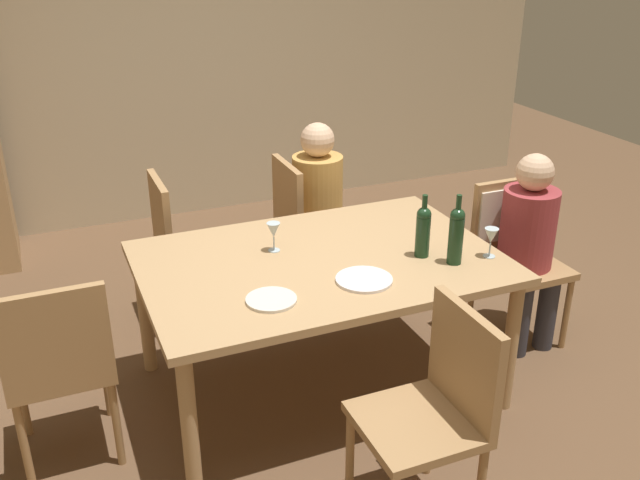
# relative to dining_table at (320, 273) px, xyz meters

# --- Properties ---
(ground_plane) EXTENTS (10.00, 10.00, 0.00)m
(ground_plane) POSITION_rel_dining_table_xyz_m (0.00, 0.00, -0.67)
(ground_plane) COLOR brown
(rear_room_partition) EXTENTS (6.40, 0.12, 2.70)m
(rear_room_partition) POSITION_rel_dining_table_xyz_m (0.00, 2.78, 0.68)
(rear_room_partition) COLOR beige
(rear_room_partition) RESTS_ON ground_plane
(dining_table) EXTENTS (1.72, 1.17, 0.75)m
(dining_table) POSITION_rel_dining_table_xyz_m (0.00, 0.00, 0.00)
(dining_table) COLOR tan
(dining_table) RESTS_ON ground_plane
(chair_far_right) EXTENTS (0.44, 0.44, 0.92)m
(chair_far_right) POSITION_rel_dining_table_xyz_m (0.30, 0.96, -0.14)
(chair_far_right) COLOR #A87F51
(chair_far_right) RESTS_ON ground_plane
(chair_right_end) EXTENTS (0.44, 0.46, 0.92)m
(chair_right_end) POSITION_rel_dining_table_xyz_m (1.24, 0.12, -0.08)
(chair_right_end) COLOR #A87F51
(chair_right_end) RESTS_ON ground_plane
(chair_near) EXTENTS (0.44, 0.44, 0.92)m
(chair_near) POSITION_rel_dining_table_xyz_m (0.09, -0.96, -0.14)
(chair_near) COLOR #A87F51
(chair_near) RESTS_ON ground_plane
(chair_far_left) EXTENTS (0.44, 0.44, 0.92)m
(chair_far_left) POSITION_rel_dining_table_xyz_m (-0.48, 0.96, -0.14)
(chair_far_left) COLOR #A87F51
(chair_far_left) RESTS_ON ground_plane
(chair_left_end) EXTENTS (0.44, 0.44, 0.92)m
(chair_left_end) POSITION_rel_dining_table_xyz_m (-1.24, -0.09, -0.14)
(chair_left_end) COLOR #A87F51
(chair_left_end) RESTS_ON ground_plane
(person_woman_host) EXTENTS (0.36, 0.31, 1.15)m
(person_woman_host) POSITION_rel_dining_table_xyz_m (0.41, 0.96, -0.01)
(person_woman_host) COLOR #33333D
(person_woman_host) RESTS_ON ground_plane
(person_man_bearded) EXTENTS (0.30, 0.35, 1.13)m
(person_man_bearded) POSITION_rel_dining_table_xyz_m (1.24, -0.03, -0.02)
(person_man_bearded) COLOR #33333D
(person_man_bearded) RESTS_ON ground_plane
(wine_bottle_tall_green) EXTENTS (0.07, 0.07, 0.35)m
(wine_bottle_tall_green) POSITION_rel_dining_table_xyz_m (0.57, -0.29, 0.23)
(wine_bottle_tall_green) COLOR #19381E
(wine_bottle_tall_green) RESTS_ON dining_table
(wine_bottle_dark_red) EXTENTS (0.07, 0.07, 0.32)m
(wine_bottle_dark_red) POSITION_rel_dining_table_xyz_m (0.47, -0.16, 0.21)
(wine_bottle_dark_red) COLOR #19381E
(wine_bottle_dark_red) RESTS_ON dining_table
(wine_glass_near_left) EXTENTS (0.07, 0.07, 0.15)m
(wine_glass_near_left) POSITION_rel_dining_table_xyz_m (0.77, -0.30, 0.18)
(wine_glass_near_left) COLOR silver
(wine_glass_near_left) RESTS_ON dining_table
(wine_glass_centre) EXTENTS (0.07, 0.07, 0.15)m
(wine_glass_centre) POSITION_rel_dining_table_xyz_m (-0.17, 0.18, 0.18)
(wine_glass_centre) COLOR silver
(wine_glass_centre) RESTS_ON dining_table
(dinner_plate_host) EXTENTS (0.22, 0.22, 0.01)m
(dinner_plate_host) POSITION_rel_dining_table_xyz_m (-0.36, -0.31, 0.08)
(dinner_plate_host) COLOR silver
(dinner_plate_host) RESTS_ON dining_table
(dinner_plate_guest_left) EXTENTS (0.26, 0.26, 0.01)m
(dinner_plate_guest_left) POSITION_rel_dining_table_xyz_m (0.09, -0.29, 0.08)
(dinner_plate_guest_left) COLOR white
(dinner_plate_guest_left) RESTS_ON dining_table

